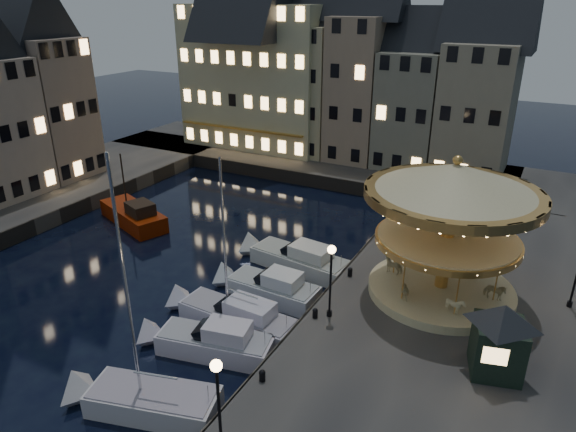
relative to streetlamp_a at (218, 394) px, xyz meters
The scene contains 29 objects.
ground 12.21m from the streetlamp_a, 128.66° to the left, with size 160.00×160.00×0.00m, color black.
quay_east 16.81m from the streetlamp_a, 65.61° to the left, with size 16.00×56.00×1.30m, color #474442.
quay_north 40.14m from the streetlamp_a, 112.33° to the left, with size 44.00×12.00×1.30m, color #474442.
quaywall_e 15.42m from the streetlamp_a, 94.57° to the left, with size 0.15×44.00×1.30m, color #47423A.
quaywall_n 33.86m from the streetlamp_a, 113.06° to the left, with size 48.00×0.15×1.30m, color #47423A.
quaywall_w 27.70m from the streetlamp_a, 156.42° to the left, with size 0.15×44.00×1.30m, color #47423A.
streetlamp_a is the anchor object (origin of this frame).
streetlamp_b 10.00m from the streetlamp_a, 90.00° to the left, with size 0.44×0.44×4.17m.
streetlamp_c 23.50m from the streetlamp_a, 90.00° to the left, with size 0.44×0.44×4.17m.
bollard_a 4.71m from the streetlamp_a, 98.53° to the left, with size 0.30×0.30×0.57m.
bollard_b 9.82m from the streetlamp_a, 93.61° to the left, with size 0.30×0.30×0.57m.
bollard_c 14.71m from the streetlamp_a, 92.37° to the left, with size 0.30×0.30×0.57m.
bollard_d 20.15m from the streetlamp_a, 91.72° to the left, with size 0.30×0.30×0.57m.
townhouse_na 47.41m from the streetlamp_a, 124.40° to the left, with size 5.50×8.00×12.80m.
townhouse_nb 44.62m from the streetlamp_a, 118.58° to the left, with size 6.16×8.00×13.80m.
townhouse_nc 42.13m from the streetlamp_a, 111.29° to the left, with size 6.82×8.00×14.80m.
townhouse_nd 40.47m from the streetlamp_a, 103.62° to the left, with size 5.50×8.00×15.80m.
townhouse_ne 39.38m from the streetlamp_a, 95.86° to the left, with size 6.16×8.00×12.80m.
townhouse_nf 39.29m from the streetlamp_a, 86.99° to the left, with size 6.82×8.00×13.80m.
townhouse_wc 38.99m from the streetlamp_a, 149.00° to the left, with size 8.80×5.50×14.20m.
hotel_corner 44.76m from the streetlamp_a, 118.53° to the left, with size 17.60×9.00×16.80m.
motorboat_a 6.31m from the streetlamp_a, 167.16° to the left, with size 6.87×3.77×11.36m.
motorboat_b 8.32m from the streetlamp_a, 130.33° to the left, with size 7.05×3.25×2.15m.
motorboat_c 10.34m from the streetlamp_a, 121.58° to the left, with size 7.97×2.37×10.56m.
motorboat_d 13.29m from the streetlamp_a, 112.50° to the left, with size 6.67×2.34×2.15m.
motorboat_e 17.13m from the streetlamp_a, 107.71° to the left, with size 7.99×3.15×2.15m.
red_fishing_boat 25.99m from the streetlamp_a, 140.60° to the left, with size 7.51×4.82×5.83m.
carousel 16.01m from the streetlamp_a, 72.60° to the left, with size 9.38×9.38×8.20m.
ticket_kiosk 12.63m from the streetlamp_a, 48.54° to the left, with size 3.39×3.39×3.97m.
Camera 1 is at (16.05, -20.40, 16.96)m, focal length 32.00 mm.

